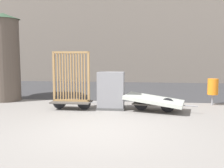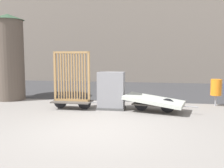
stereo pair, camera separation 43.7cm
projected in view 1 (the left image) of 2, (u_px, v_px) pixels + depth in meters
name	position (u px, v px, depth m)	size (l,w,h in m)	color
ground_plane	(100.00, 131.00, 6.34)	(60.00, 60.00, 0.00)	gray
road_strip	(124.00, 89.00, 14.16)	(56.00, 7.54, 0.01)	#38383A
building_facade	(131.00, 9.00, 19.29)	(48.00, 4.00, 10.44)	slate
bike_cart_with_bedframe	(71.00, 88.00, 8.82)	(2.05, 0.70, 1.96)	#4C4742
bike_cart_with_mattress	(154.00, 101.00, 8.53)	(2.37, 1.44, 0.54)	#4C4742
utility_cabinet	(111.00, 92.00, 8.84)	(0.94, 0.55, 1.27)	#4C4C4C
trash_bin	(213.00, 87.00, 9.59)	(0.38, 0.38, 0.97)	gray
advertising_column	(5.00, 57.00, 10.45)	(1.31, 1.31, 3.48)	brown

